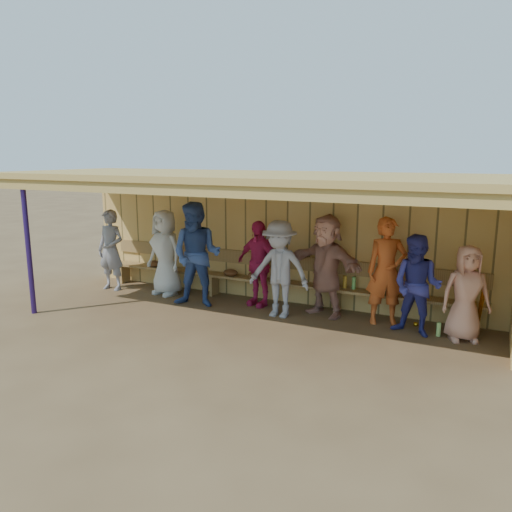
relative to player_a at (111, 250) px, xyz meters
The scene contains 13 objects.
ground 3.58m from the player_a, ahead, with size 90.00×90.00×0.00m, color brown.
player_a is the anchor object (origin of this frame).
player_b 1.26m from the player_a, ahead, with size 0.85×0.55×1.73m, color silver.
player_c 2.27m from the player_a, ahead, with size 0.95×0.74×1.96m, color #365195.
player_d 3.28m from the player_a, ahead, with size 0.95×0.39×1.61m, color #CD205A.
player_e 3.89m from the player_a, ahead, with size 1.10×0.63×1.70m, color #9C9AA3.
player_f 4.59m from the player_a, ahead, with size 1.67×0.53×1.80m, color tan.
player_g 5.64m from the player_a, ahead, with size 0.66×0.43×1.80m, color #D35821.
player_h 6.89m from the player_a, ahead, with size 0.73×0.47×1.48m, color tan.
player_extra 6.18m from the player_a, ahead, with size 0.78×0.61×1.60m, color #33348C.
dugout_structure 3.93m from the player_a, ahead, with size 8.80×3.20×2.50m.
bench 3.51m from the player_a, 10.33° to the left, with size 7.60×0.34×0.93m.
dugout_equipment 3.01m from the player_a, ahead, with size 6.62×0.62×0.80m.
Camera 1 is at (3.76, -7.39, 2.80)m, focal length 35.00 mm.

